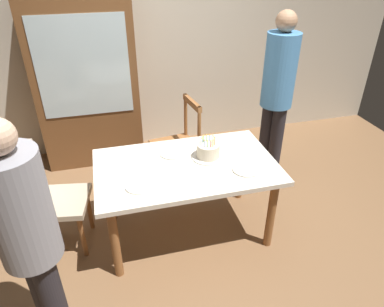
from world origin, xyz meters
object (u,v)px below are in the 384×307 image
object	(u,v)px
birthday_cake	(208,151)
chair_upholstered	(48,195)
plate_far_side	(172,153)
person_celebrant	(29,237)
plate_near_celebrant	(140,186)
person_guest	(277,90)
dining_table	(186,174)
plate_near_guest	(246,170)
chair_spindle_back	(177,146)
china_cabinet	(87,84)

from	to	relation	value
birthday_cake	chair_upholstered	xyz separation A→B (m)	(-1.34, 0.07, -0.25)
plate_far_side	person_celebrant	size ratio (longest dim) A/B	0.13
plate_near_celebrant	person_guest	size ratio (longest dim) A/B	0.12
dining_table	plate_far_side	bearing A→B (deg)	110.25
chair_upholstered	person_celebrant	xyz separation A→B (m)	(0.07, -0.93, 0.40)
plate_far_side	chair_upholstered	bearing A→B (deg)	-176.47
plate_far_side	plate_near_guest	xyz separation A→B (m)	(0.52, -0.40, 0.00)
person_celebrant	plate_near_celebrant	bearing A→B (deg)	41.67
chair_spindle_back	person_celebrant	distance (m)	2.00
plate_far_side	chair_upholstered	xyz separation A→B (m)	(-1.06, -0.07, -0.20)
birthday_cake	plate_near_guest	distance (m)	0.36
plate_far_side	plate_near_celebrant	bearing A→B (deg)	-129.69
dining_table	person_celebrant	xyz separation A→B (m)	(-1.07, -0.79, 0.30)
plate_near_celebrant	chair_upholstered	size ratio (longest dim) A/B	0.23
chair_spindle_back	china_cabinet	size ratio (longest dim) A/B	0.50
dining_table	china_cabinet	bearing A→B (deg)	115.85
dining_table	person_guest	size ratio (longest dim) A/B	0.83
birthday_cake	china_cabinet	world-z (taller)	china_cabinet
dining_table	plate_far_side	xyz separation A→B (m)	(-0.07, 0.20, 0.10)
plate_near_guest	china_cabinet	xyz separation A→B (m)	(-1.20, 1.76, 0.22)
dining_table	chair_spindle_back	xyz separation A→B (m)	(0.09, 0.77, -0.17)
person_celebrant	plate_near_guest	bearing A→B (deg)	21.13
dining_table	plate_near_guest	xyz separation A→B (m)	(0.45, -0.20, 0.10)
person_guest	dining_table	bearing A→B (deg)	-149.68
plate_near_celebrant	plate_near_guest	distance (m)	0.86
person_guest	birthday_cake	bearing A→B (deg)	-147.01
dining_table	china_cabinet	xyz separation A→B (m)	(-0.75, 1.56, 0.32)
dining_table	plate_near_guest	distance (m)	0.50
plate_near_celebrant	plate_far_side	world-z (taller)	same
plate_far_side	plate_near_guest	world-z (taller)	same
dining_table	birthday_cake	distance (m)	0.27
birthday_cake	chair_upholstered	distance (m)	1.37
birthday_cake	person_celebrant	distance (m)	1.54
plate_far_side	chair_spindle_back	bearing A→B (deg)	73.64
person_celebrant	china_cabinet	distance (m)	2.37
plate_near_guest	person_guest	xyz separation A→B (m)	(0.66, 0.85, 0.30)
chair_spindle_back	plate_near_celebrant	bearing A→B (deg)	-117.29
chair_upholstered	chair_spindle_back	bearing A→B (deg)	27.43
plate_near_celebrant	person_celebrant	size ratio (longest dim) A/B	0.13
plate_far_side	person_guest	xyz separation A→B (m)	(1.18, 0.45, 0.30)
person_celebrant	china_cabinet	xyz separation A→B (m)	(0.31, 2.35, 0.02)
plate_near_guest	person_guest	distance (m)	1.12
chair_upholstered	person_guest	bearing A→B (deg)	12.84
plate_near_celebrant	chair_spindle_back	distance (m)	1.13
dining_table	chair_upholstered	xyz separation A→B (m)	(-1.13, 0.14, -0.10)
plate_near_guest	chair_spindle_back	size ratio (longest dim) A/B	0.23
plate_near_guest	chair_upholstered	size ratio (longest dim) A/B	0.23
chair_spindle_back	person_guest	bearing A→B (deg)	-7.11
plate_near_celebrant	china_cabinet	xyz separation A→B (m)	(-0.34, 1.76, 0.22)
plate_far_side	chair_upholstered	world-z (taller)	chair_upholstered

